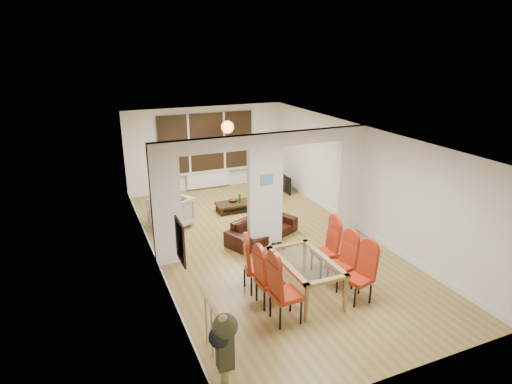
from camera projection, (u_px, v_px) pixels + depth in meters
floor at (265, 244)px, 9.91m from camera, size 5.00×9.00×0.01m
room_walls at (265, 191)px, 9.48m from camera, size 5.00×9.00×2.60m
divider_wall at (265, 191)px, 9.48m from camera, size 5.00×0.18×2.60m
bay_window_blinds at (207, 142)px, 13.28m from camera, size 3.00×0.08×1.80m
radiator at (208, 179)px, 13.64m from camera, size 1.40×0.08×0.50m
pendant_light at (228, 127)px, 12.18m from camera, size 0.36×0.36×0.36m
stair_newel at (213, 328)px, 6.12m from camera, size 0.40×1.20×1.10m
wall_poster at (180, 242)px, 6.39m from camera, size 0.04×0.52×0.67m
pillar_photo at (267, 180)px, 9.30m from camera, size 0.30×0.03×0.25m
dining_table at (305, 278)px, 7.80m from camera, size 0.86×1.53×0.72m
dining_chair_la at (286, 290)px, 7.01m from camera, size 0.48×0.48×1.15m
dining_chair_lb at (269, 278)px, 7.47m from camera, size 0.44×0.44×1.06m
dining_chair_lc at (256, 265)px, 7.92m from camera, size 0.50×0.50×1.05m
dining_chair_ra at (358, 275)px, 7.58m from camera, size 0.50×0.50×1.03m
dining_chair_rb at (341, 263)px, 8.01m from camera, size 0.49×0.49×1.02m
dining_chair_rc at (325, 249)px, 8.47m from camera, size 0.46×0.46×1.09m
sofa at (262, 228)px, 10.11m from camera, size 1.98×1.42×0.54m
armchair at (171, 212)px, 10.71m from camera, size 1.16×1.17×0.79m
person at (173, 194)px, 10.65m from camera, size 0.66×0.46×1.72m
television at (281, 183)px, 13.36m from camera, size 0.97×0.16×0.56m
coffee_table at (236, 207)px, 11.84m from camera, size 1.20×0.86×0.25m
bottle at (240, 198)px, 11.77m from camera, size 0.07×0.07×0.26m
bowl at (233, 201)px, 11.87m from camera, size 0.24×0.24×0.06m
shoes at (278, 246)px, 9.70m from camera, size 0.23×0.25×0.10m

